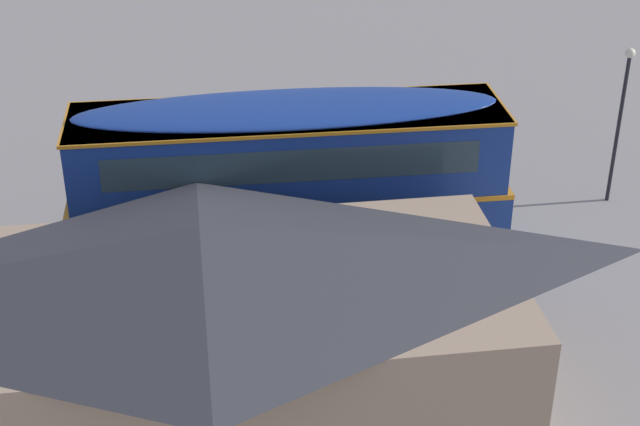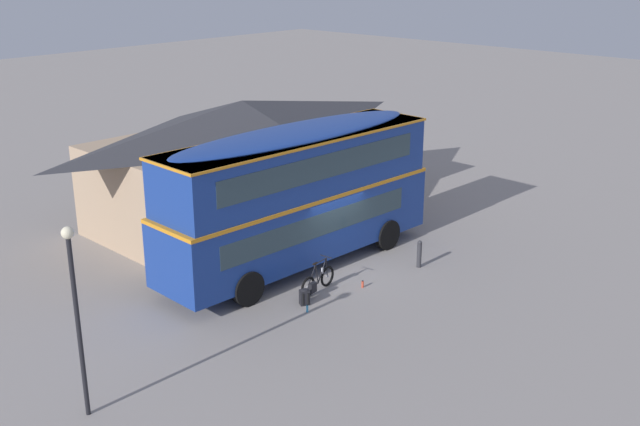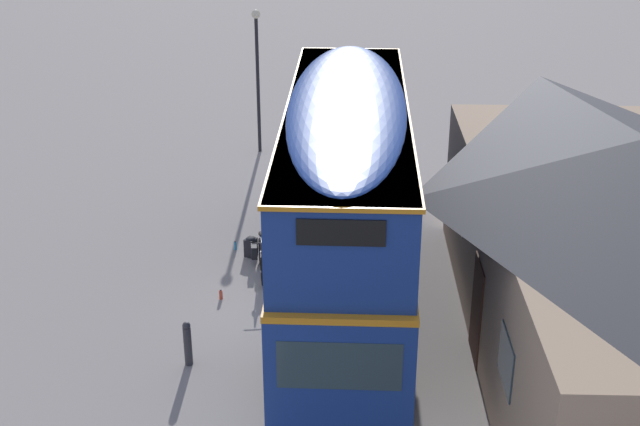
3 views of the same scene
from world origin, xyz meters
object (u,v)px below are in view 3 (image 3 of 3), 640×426
Objects in this scene: water_bottle_red_squeeze at (221,295)px; kerb_bollard at (188,343)px; backpack_on_ground at (251,246)px; water_bottle_blue_sports at (235,246)px; double_decker_bus at (346,191)px; street_lamp at (257,66)px; touring_bicycle at (261,259)px.

kerb_bollard is (2.58, -0.34, 0.39)m from water_bottle_red_squeeze.
backpack_on_ground is 0.55m from water_bottle_blue_sports.
street_lamp is (-9.71, -2.62, 0.22)m from double_decker_bus.
touring_bicycle is 0.96m from backpack_on_ground.
touring_bicycle is at bearing 4.24° from street_lamp.
kerb_bollard reaches higher than backpack_on_ground.
water_bottle_red_squeeze is (2.47, -0.09, -0.00)m from water_bottle_blue_sports.
kerb_bollard is at bearing -16.85° from touring_bicycle.
backpack_on_ground is (-2.12, -2.29, -2.38)m from double_decker_bus.
double_decker_bus is 6.23× the size of touring_bicycle.
double_decker_bus is at bearing 15.08° from street_lamp.
touring_bicycle reaches higher than kerb_bollard.
street_lamp reaches higher than water_bottle_blue_sports.
double_decker_bus reaches higher than street_lamp.
kerb_bollard is at bearing -4.87° from water_bottle_blue_sports.
street_lamp is (-7.59, -0.32, 2.60)m from backpack_on_ground.
water_bottle_blue_sports is 7.77m from street_lamp.
touring_bicycle is 8.87m from street_lamp.
double_decker_bus is at bearing 48.03° from water_bottle_blue_sports.
kerb_bollard is (2.61, -3.15, -2.15)m from double_decker_bus.
double_decker_bus is at bearing 129.68° from kerb_bollard.
touring_bicycle is at bearing 18.90° from backpack_on_ground.
touring_bicycle is 3.28× the size of backpack_on_ground.
touring_bicycle is 0.37× the size of street_lamp.
backpack_on_ground is at bearing 52.72° from water_bottle_blue_sports.
touring_bicycle reaches higher than backpack_on_ground.
kerb_bollard is (5.05, -0.43, 0.38)m from water_bottle_blue_sports.
touring_bicycle is 1.45m from water_bottle_blue_sports.
backpack_on_ground is (-0.90, -0.31, -0.11)m from touring_bicycle.
water_bottle_red_squeeze is 2.63m from kerb_bollard.
water_bottle_red_squeeze is at bearing -33.11° from touring_bicycle.
water_bottle_red_squeeze is at bearing -89.36° from double_decker_bus.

